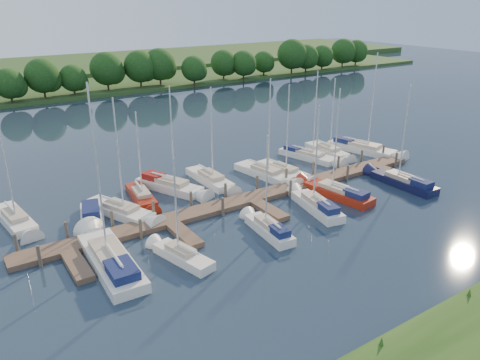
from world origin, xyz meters
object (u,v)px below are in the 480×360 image
sailboat_n_0 (16,221)px  sailboat_n_5 (211,181)px  motorboat (92,218)px  sailboat_s_2 (268,229)px  dock (254,201)px

sailboat_n_0 → sailboat_n_5: 17.53m
motorboat → sailboat_n_5: size_ratio=0.60×
sailboat_n_0 → sailboat_s_2: 20.17m
sailboat_n_0 → sailboat_s_2: sailboat_n_0 is taller
dock → sailboat_s_2: sailboat_s_2 is taller
motorboat → dock: bearing=177.2°
dock → sailboat_s_2: bearing=-114.0°
sailboat_n_0 → sailboat_n_5: bearing=169.1°
dock → sailboat_s_2: (-2.32, -5.21, 0.13)m
sailboat_n_0 → motorboat: (5.20, -2.97, 0.08)m
dock → motorboat: bearing=162.3°
sailboat_s_2 → dock: bearing=71.4°
motorboat → sailboat_s_2: (10.76, -9.37, -0.02)m
dock → sailboat_n_5: size_ratio=4.07×
sailboat_n_5 → sailboat_s_2: bearing=81.5°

